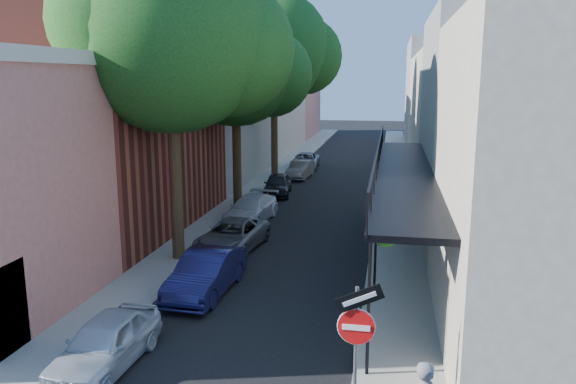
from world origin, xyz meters
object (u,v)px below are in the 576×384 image
at_px(parked_car_a, 105,343).
at_px(parked_car_d, 251,209).
at_px(oak_mid, 244,67).
at_px(parked_car_e, 277,184).
at_px(oak_far, 282,50).
at_px(parked_car_b, 206,273).
at_px(parked_car_f, 300,170).
at_px(sign_post, 356,333).
at_px(oak_near, 185,37).
at_px(parked_car_g, 305,161).
at_px(parked_car_c, 232,236).

xyz_separation_m(parked_car_a, parked_car_d, (0.00, 13.56, -0.01)).
height_order(oak_mid, parked_car_e, oak_mid).
bearing_deg(oak_far, parked_car_d, -86.18).
distance_m(parked_car_a, parked_car_b, 4.80).
xyz_separation_m(parked_car_e, parked_car_f, (0.40, 5.60, -0.04)).
xyz_separation_m(sign_post, oak_near, (-6.53, 9.29, 5.84)).
distance_m(parked_car_a, parked_car_g, 29.35).
bearing_deg(oak_near, oak_mid, 90.37).
bearing_deg(sign_post, parked_car_d, 111.00).
xyz_separation_m(parked_car_a, parked_car_g, (0.11, 29.35, -0.03)).
bearing_deg(oak_near, parked_car_e, 86.29).
xyz_separation_m(parked_car_a, parked_car_f, (0.40, 25.27, -0.03)).
xyz_separation_m(oak_mid, oak_far, (0.06, 9.04, 1.20)).
distance_m(parked_car_e, parked_car_g, 9.68).
xyz_separation_m(oak_near, oak_far, (0.01, 17.01, 0.38)).
height_order(sign_post, oak_far, oak_far).
height_order(parked_car_c, parked_car_d, parked_car_d).
distance_m(sign_post, parked_car_e, 21.93).
xyz_separation_m(oak_near, parked_car_b, (1.57, -3.12, -7.22)).
distance_m(parked_car_c, parked_car_g, 20.23).
distance_m(parked_car_f, parked_car_g, 4.09).
bearing_deg(parked_car_c, parked_car_f, 96.01).
bearing_deg(parked_car_c, oak_near, -125.37).
bearing_deg(sign_post, oak_mid, 110.86).
height_order(parked_car_a, parked_car_d, parked_car_a).
height_order(sign_post, parked_car_e, sign_post).
relative_size(oak_near, oak_mid, 1.12).
height_order(oak_far, parked_car_a, oak_far).
height_order(sign_post, parked_car_g, sign_post).
relative_size(parked_car_b, parked_car_g, 0.98).
relative_size(oak_far, parked_car_b, 2.97).
xyz_separation_m(oak_far, parked_car_d, (0.75, -11.30, -7.67)).
relative_size(oak_mid, parked_car_g, 2.50).
xyz_separation_m(parked_car_d, parked_car_g, (0.11, 15.79, -0.02)).
xyz_separation_m(oak_near, parked_car_f, (1.17, 17.42, -7.30)).
relative_size(parked_car_b, parked_car_f, 1.15).
bearing_deg(oak_far, parked_car_f, 19.52).
bearing_deg(parked_car_a, parked_car_d, 91.89).
xyz_separation_m(parked_car_c, parked_car_d, (-0.36, 4.43, 0.01)).
relative_size(parked_car_c, parked_car_g, 1.03).
xyz_separation_m(oak_near, oak_mid, (-0.05, 7.97, -0.82)).
bearing_deg(parked_car_d, oak_near, -91.14).
distance_m(parked_car_b, parked_car_d, 8.87).
height_order(oak_near, parked_car_b, oak_near).
xyz_separation_m(oak_mid, parked_car_e, (0.82, 3.85, -6.44)).
relative_size(oak_far, parked_car_c, 2.84).
relative_size(sign_post, oak_mid, 0.29).
height_order(parked_car_b, parked_car_c, parked_car_b).
height_order(parked_car_b, parked_car_d, parked_car_b).
bearing_deg(parked_car_e, parked_car_b, -93.58).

